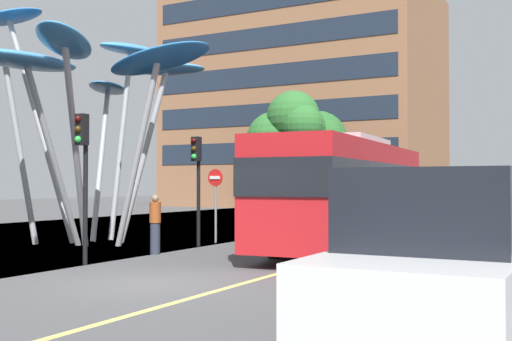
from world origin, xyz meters
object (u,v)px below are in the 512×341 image
object	(u,v)px
traffic_light_island_mid	(262,175)
no_entry_sign	(215,194)
leaf_sculpture	(89,70)
pedestrian	(155,224)
car_parked_near	(442,285)
traffic_light_kerb_far	(197,167)
traffic_light_kerb_near	(83,156)
red_bus	(348,188)

from	to	relation	value
traffic_light_island_mid	no_entry_sign	world-z (taller)	traffic_light_island_mid
leaf_sculpture	pedestrian	distance (m)	6.59
traffic_light_island_mid	car_parked_near	distance (m)	18.01
traffic_light_kerb_far	no_entry_sign	distance (m)	1.82
traffic_light_kerb_far	pedestrian	bearing A→B (deg)	-87.38
car_parked_near	no_entry_sign	xyz separation A→B (m)	(-10.46, 12.33, 0.69)
traffic_light_kerb_far	pedestrian	distance (m)	2.94
traffic_light_kerb_near	traffic_light_kerb_far	size ratio (longest dim) A/B	1.07
traffic_light_kerb_near	pedestrian	world-z (taller)	traffic_light_kerb_near
traffic_light_kerb_far	pedestrian	size ratio (longest dim) A/B	2.06
traffic_light_kerb_near	pedestrian	distance (m)	3.48
traffic_light_kerb_far	traffic_light_island_mid	size ratio (longest dim) A/B	1.09
leaf_sculpture	traffic_light_kerb_near	distance (m)	6.57
red_bus	car_parked_near	size ratio (longest dim) A/B	2.73
traffic_light_island_mid	no_entry_sign	size ratio (longest dim) A/B	1.28
leaf_sculpture	red_bus	bearing A→B (deg)	17.02
leaf_sculpture	traffic_light_kerb_near	xyz separation A→B (m)	(3.83, -4.26, -3.22)
leaf_sculpture	traffic_light_island_mid	world-z (taller)	leaf_sculpture
traffic_light_kerb_near	traffic_light_kerb_far	world-z (taller)	traffic_light_kerb_near
red_bus	traffic_light_kerb_near	size ratio (longest dim) A/B	2.95
traffic_light_kerb_far	car_parked_near	world-z (taller)	traffic_light_kerb_far
car_parked_near	traffic_light_kerb_far	bearing A→B (deg)	133.49
leaf_sculpture	car_parked_near	distance (m)	17.78
traffic_light_kerb_near	car_parked_near	world-z (taller)	traffic_light_kerb_near
traffic_light_kerb_near	traffic_light_kerb_far	xyz separation A→B (m)	(-0.03, 5.28, -0.16)
no_entry_sign	red_bus	bearing A→B (deg)	0.13
red_bus	traffic_light_island_mid	size ratio (longest dim) A/B	3.44
leaf_sculpture	car_parked_near	world-z (taller)	leaf_sculpture
car_parked_near	traffic_light_kerb_near	bearing A→B (deg)	151.69
red_bus	car_parked_near	xyz separation A→B (m)	(5.53, -12.34, -0.90)
traffic_light_island_mid	leaf_sculpture	bearing A→B (deg)	-127.80
leaf_sculpture	traffic_light_island_mid	distance (m)	7.48
traffic_light_kerb_near	leaf_sculpture	bearing A→B (deg)	131.95
red_bus	traffic_light_island_mid	distance (m)	5.18
red_bus	traffic_light_kerb_far	xyz separation A→B (m)	(-4.68, -1.57, 0.69)
pedestrian	car_parked_near	bearing A→B (deg)	-39.73
traffic_light_kerb_far	traffic_light_island_mid	xyz separation A→B (m)	(0.22, 4.15, -0.22)
traffic_light_kerb_far	traffic_light_island_mid	world-z (taller)	traffic_light_kerb_far
red_bus	traffic_light_kerb_far	distance (m)	4.99
car_parked_near	leaf_sculpture	bearing A→B (deg)	145.19
traffic_light_kerb_near	traffic_light_island_mid	bearing A→B (deg)	88.84
pedestrian	traffic_light_kerb_near	bearing A→B (deg)	-91.56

